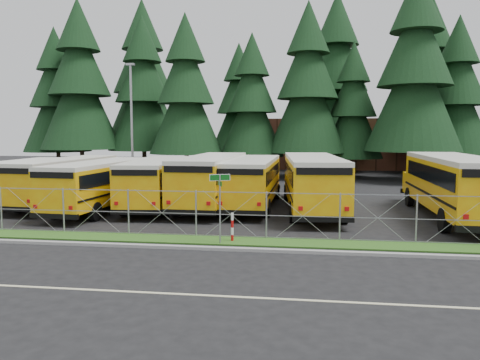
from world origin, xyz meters
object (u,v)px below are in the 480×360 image
bus_3 (157,183)px  bus_2 (104,186)px  street_sign (220,194)px  light_standard (132,119)px  bus_4 (213,181)px  striped_bollard (232,227)px  bus_east (452,188)px  bus_6 (312,184)px  bus_5 (253,183)px  bus_0 (23,182)px  bus_1 (68,182)px

bus_3 → bus_2: bearing=-154.2°
street_sign → light_standard: size_ratio=0.28×
bus_4 → striped_bollard: bearing=-72.3°
bus_2 → bus_east: bus_east is taller
bus_east → street_sign: bearing=-146.1°
bus_2 → striped_bollard: bearing=-34.4°
bus_6 → light_standard: 19.44m
striped_bollard → light_standard: size_ratio=0.12×
bus_4 → bus_5: size_ratio=1.05×
bus_0 → bus_east: bearing=-5.1°
bus_6 → bus_east: (7.09, -1.28, 0.06)m
bus_3 → bus_6: size_ratio=0.91×
bus_4 → bus_5: (2.38, 0.16, -0.08)m
bus_6 → striped_bollard: bearing=-117.4°
bus_1 → light_standard: size_ratio=1.07×
light_standard → bus_4: bearing=-50.3°
bus_6 → striped_bollard: size_ratio=9.91×
bus_0 → bus_east: size_ratio=0.82×
street_sign → striped_bollard: 1.56m
striped_bollard → bus_0: bearing=149.6°
bus_0 → bus_2: size_ratio=0.95×
bus_3 → street_sign: bus_3 is taller
bus_5 → striped_bollard: (0.13, -8.85, -0.85)m
bus_3 → bus_6: 9.12m
striped_bollard → light_standard: 23.35m
bus_4 → street_sign: 9.39m
bus_3 → light_standard: 13.45m
bus_3 → bus_5: size_ratio=0.98×
bus_2 → bus_4: bus_4 is taller
bus_0 → light_standard: (3.01, 11.06, 4.17)m
street_sign → light_standard: 23.27m
bus_2 → street_sign: 10.70m
bus_5 → bus_6: 3.59m
bus_4 → bus_1: bearing=-176.1°
bus_0 → striped_bollard: 16.98m
striped_bollard → bus_east: bearing=32.3°
street_sign → striped_bollard: bearing=47.2°
bus_1 → bus_3: size_ratio=1.00×
bus_4 → light_standard: size_ratio=1.15×
bus_6 → bus_2: bearing=-178.7°
bus_3 → bus_6: (9.11, -0.39, 0.14)m
bus_3 → bus_4: 3.32m
light_standard → striped_bollard: bearing=-59.4°
street_sign → bus_2: bearing=138.3°
bus_5 → street_sign: bearing=-90.8°
light_standard → bus_east: bearing=-30.7°
bus_5 → bus_2: bearing=-164.1°
bus_0 → bus_1: 3.15m
bus_east → bus_5: bearing=168.7°
light_standard → street_sign: bearing=-60.9°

